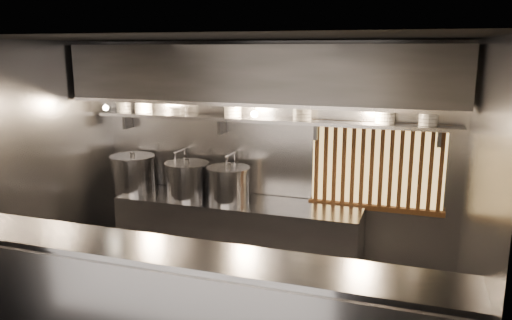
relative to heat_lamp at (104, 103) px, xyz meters
The scene contains 24 objects.
floor 2.93m from the heat_lamp, 24.14° to the right, with size 4.50×4.50×0.00m, color black.
ceiling 2.21m from the heat_lamp, 24.14° to the right, with size 4.50×4.50×0.00m, color black.
wall_back 2.11m from the heat_lamp, 18.89° to the left, with size 4.50×4.50×0.00m, color gray.
wall_left 1.14m from the heat_lamp, 112.49° to the right, with size 3.00×3.00×0.00m, color gray.
wall_right 4.29m from the heat_lamp, 11.59° to the right, with size 3.00×3.00×0.00m, color gray.
serving_counter 3.02m from the heat_lamp, 43.63° to the right, with size 4.50×0.56×1.13m.
cooking_bench 2.29m from the heat_lamp, ahead, with size 3.00×0.70×0.90m, color #9B9BA0.
bowl_shelf 1.96m from the heat_lamp, 13.90° to the left, with size 4.40×0.34×0.04m, color #9B9BA0.
exhaust_hood 1.95m from the heat_lamp, ahead, with size 4.40×0.81×0.65m.
wood_screen 3.33m from the heat_lamp, 10.66° to the left, with size 1.56×0.09×1.04m.
faucet_left 1.18m from the heat_lamp, 34.60° to the left, with size 0.04×0.30×0.50m.
faucet_right 1.71m from the heat_lamp, 19.61° to the left, with size 0.04×0.30×0.50m.
heat_lamp is the anchor object (origin of this frame).
pendant_bulb 1.83m from the heat_lamp, 11.00° to the left, with size 0.09×0.09×0.19m.
stock_pot_left 0.99m from the heat_lamp, 64.28° to the left, with size 0.70×0.70×0.50m.
stock_pot_mid 1.36m from the heat_lamp, 15.72° to the left, with size 0.72×0.72×0.48m.
stock_pot_right 1.79m from the heat_lamp, 10.22° to the left, with size 0.53×0.53×0.46m.
bowl_stack_0 0.48m from the heat_lamp, 95.11° to the left, with size 0.20×0.20×0.13m.
bowl_stack_1 0.54m from the heat_lamp, 61.88° to the left, with size 0.24×0.24×0.17m.
bowl_stack_2 0.87m from the heat_lamp, 32.92° to the left, with size 0.22×0.22×0.09m.
bowl_stack_3 1.56m from the heat_lamp, 17.59° to the left, with size 0.22×0.22×0.13m.
bowl_stack_4 2.39m from the heat_lamp, 11.35° to the left, with size 0.23×0.23×0.17m.
bowl_stack_5 3.30m from the heat_lamp, ahead, with size 0.23×0.23×0.17m.
bowl_stack_6 3.75m from the heat_lamp, ahead, with size 0.21×0.21×0.17m.
Camera 1 is at (1.76, -4.28, 2.70)m, focal length 35.00 mm.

